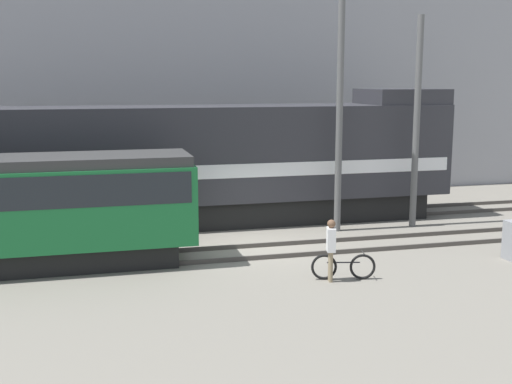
{
  "coord_description": "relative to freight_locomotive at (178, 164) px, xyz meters",
  "views": [
    {
      "loc": [
        -5.23,
        -19.62,
        5.42
      ],
      "look_at": [
        -0.05,
        0.42,
        1.8
      ],
      "focal_mm": 45.0,
      "sensor_mm": 36.0,
      "label": 1
    }
  ],
  "objects": [
    {
      "name": "ground_plane",
      "position": [
        2.11,
        -3.99,
        -2.36
      ],
      "size": [
        120.0,
        120.0,
        0.0
      ],
      "primitive_type": "plane",
      "color": "slate"
    },
    {
      "name": "utility_pole_right",
      "position": [
        8.48,
        -2.29,
        1.5
      ],
      "size": [
        0.24,
        0.24,
        7.72
      ],
      "color": "#595959",
      "rests_on": "ground"
    },
    {
      "name": "building_backdrop",
      "position": [
        2.11,
        8.58,
        4.69
      ],
      "size": [
        43.75,
        6.0,
        14.1
      ],
      "color": "#99999E",
      "rests_on": "ground"
    },
    {
      "name": "person",
      "position": [
        3.06,
        -7.82,
        -1.31
      ],
      "size": [
        0.3,
        0.4,
        1.72
      ],
      "color": "#8C7A5B",
      "rests_on": "ground"
    },
    {
      "name": "bicycle",
      "position": [
        3.46,
        -7.77,
        -1.99
      ],
      "size": [
        1.75,
        0.58,
        0.78
      ],
      "color": "black",
      "rests_on": "ground"
    },
    {
      "name": "track_far",
      "position": [
        2.11,
        0.0,
        -2.29
      ],
      "size": [
        60.0,
        1.51,
        0.14
      ],
      "color": "#47423D",
      "rests_on": "ground"
    },
    {
      "name": "track_near",
      "position": [
        2.11,
        -4.57,
        -2.29
      ],
      "size": [
        60.0,
        1.5,
        0.14
      ],
      "color": "#47423D",
      "rests_on": "ground"
    },
    {
      "name": "utility_pole_center",
      "position": [
        5.45,
        -2.29,
        1.82
      ],
      "size": [
        0.24,
        0.24,
        8.35
      ],
      "color": "#595959",
      "rests_on": "ground"
    },
    {
      "name": "freight_locomotive",
      "position": [
        0.0,
        0.0,
        0.0
      ],
      "size": [
        21.28,
        3.04,
        5.08
      ],
      "color": "black",
      "rests_on": "ground"
    },
    {
      "name": "streetcar",
      "position": [
        -4.85,
        -4.57,
        -0.48
      ],
      "size": [
        9.25,
        2.54,
        3.28
      ],
      "color": "black",
      "rests_on": "ground"
    }
  ]
}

